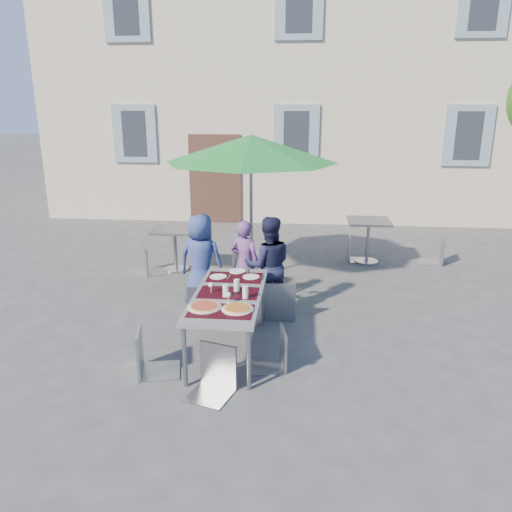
# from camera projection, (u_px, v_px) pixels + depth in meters

# --- Properties ---
(ground) EXTENTS (90.00, 90.00, 0.00)m
(ground) POSITION_uv_depth(u_px,v_px,m) (277.00, 378.00, 5.51)
(ground) COLOR #404042
(ground) RESTS_ON ground
(building) EXTENTS (13.60, 8.20, 11.10)m
(building) POSITION_uv_depth(u_px,v_px,m) (301.00, 37.00, 15.04)
(building) COLOR #BBAA96
(building) RESTS_ON ground
(dining_table) EXTENTS (0.80, 1.85, 0.76)m
(dining_table) POSITION_uv_depth(u_px,v_px,m) (228.00, 297.00, 5.95)
(dining_table) COLOR #4E4E53
(dining_table) RESTS_ON ground
(pizza_near_left) EXTENTS (0.37, 0.37, 0.03)m
(pizza_near_left) POSITION_uv_depth(u_px,v_px,m) (205.00, 306.00, 5.48)
(pizza_near_left) COLOR white
(pizza_near_left) RESTS_ON dining_table
(pizza_near_right) EXTENTS (0.35, 0.35, 0.03)m
(pizza_near_right) POSITION_uv_depth(u_px,v_px,m) (237.00, 308.00, 5.43)
(pizza_near_right) COLOR white
(pizza_near_right) RESTS_ON dining_table
(glassware) EXTENTS (0.49, 0.44, 0.15)m
(glassware) POSITION_uv_depth(u_px,v_px,m) (233.00, 290.00, 5.81)
(glassware) COLOR silver
(glassware) RESTS_ON dining_table
(place_settings) EXTENTS (0.68, 0.46, 0.01)m
(place_settings) POSITION_uv_depth(u_px,v_px,m) (236.00, 275.00, 6.53)
(place_settings) COLOR white
(place_settings) RESTS_ON dining_table
(child_0) EXTENTS (0.75, 0.55, 1.39)m
(child_0) POSITION_uv_depth(u_px,v_px,m) (201.00, 260.00, 7.34)
(child_0) COLOR navy
(child_0) RESTS_ON ground
(child_1) EXTENTS (0.55, 0.46, 1.29)m
(child_1) POSITION_uv_depth(u_px,v_px,m) (245.00, 263.00, 7.40)
(child_1) COLOR #693D7D
(child_1) RESTS_ON ground
(child_2) EXTENTS (0.75, 0.52, 1.42)m
(child_2) POSITION_uv_depth(u_px,v_px,m) (268.00, 265.00, 7.08)
(child_2) COLOR #191C38
(child_2) RESTS_ON ground
(chair_0) EXTENTS (0.47, 0.48, 1.01)m
(chair_0) POSITION_uv_depth(u_px,v_px,m) (204.00, 280.00, 6.82)
(chair_0) COLOR slate
(chair_0) RESTS_ON ground
(chair_1) EXTENTS (0.45, 0.45, 0.90)m
(chair_1) POSITION_uv_depth(u_px,v_px,m) (250.00, 286.00, 6.81)
(chair_1) COLOR gray
(chair_1) RESTS_ON ground
(chair_2) EXTENTS (0.47, 0.48, 1.06)m
(chair_2) POSITION_uv_depth(u_px,v_px,m) (279.00, 276.00, 6.88)
(chair_2) COLOR gray
(chair_2) RESTS_ON ground
(chair_3) EXTENTS (0.53, 0.53, 1.00)m
(chair_3) POSITION_uv_depth(u_px,v_px,m) (147.00, 325.00, 5.46)
(chair_3) COLOR #92979D
(chair_3) RESTS_ON ground
(chair_4) EXTENTS (0.47, 0.46, 0.89)m
(chair_4) POSITION_uv_depth(u_px,v_px,m) (275.00, 326.00, 5.61)
(chair_4) COLOR gray
(chair_4) RESTS_ON ground
(chair_5) EXTENTS (0.53, 0.53, 0.95)m
(chair_5) POSITION_uv_depth(u_px,v_px,m) (213.00, 343.00, 5.10)
(chair_5) COLOR gray
(chair_5) RESTS_ON ground
(patio_umbrella) EXTENTS (2.84, 2.84, 2.44)m
(patio_umbrella) POSITION_uv_depth(u_px,v_px,m) (251.00, 150.00, 8.06)
(patio_umbrella) COLOR #ACAEB4
(patio_umbrella) RESTS_ON ground
(cafe_table_0) EXTENTS (0.73, 0.73, 0.78)m
(cafe_table_0) POSITION_uv_depth(u_px,v_px,m) (175.00, 241.00, 8.93)
(cafe_table_0) COLOR #ACAEB4
(cafe_table_0) RESTS_ON ground
(bg_chair_l_0) EXTENTS (0.55, 0.55, 0.93)m
(bg_chair_l_0) POSITION_uv_depth(u_px,v_px,m) (151.00, 243.00, 8.82)
(bg_chair_l_0) COLOR #8F949A
(bg_chair_l_0) RESTS_ON ground
(bg_chair_r_0) EXTENTS (0.47, 0.47, 0.90)m
(bg_chair_r_0) POSITION_uv_depth(u_px,v_px,m) (232.00, 242.00, 8.95)
(bg_chair_r_0) COLOR gray
(bg_chair_r_0) RESTS_ON ground
(cafe_table_1) EXTENTS (0.78, 0.78, 0.83)m
(cafe_table_1) POSITION_uv_depth(u_px,v_px,m) (368.00, 232.00, 9.36)
(cafe_table_1) COLOR #ACAEB4
(cafe_table_1) RESTS_ON ground
(bg_chair_l_1) EXTENTS (0.42, 0.42, 0.93)m
(bg_chair_l_1) POSITION_uv_depth(u_px,v_px,m) (355.00, 233.00, 9.50)
(bg_chair_l_1) COLOR gray
(bg_chair_l_1) RESTS_ON ground
(bg_chair_r_1) EXTENTS (0.50, 0.49, 0.96)m
(bg_chair_r_1) POSITION_uv_depth(u_px,v_px,m) (438.00, 234.00, 9.34)
(bg_chair_r_1) COLOR #8E9399
(bg_chair_r_1) RESTS_ON ground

